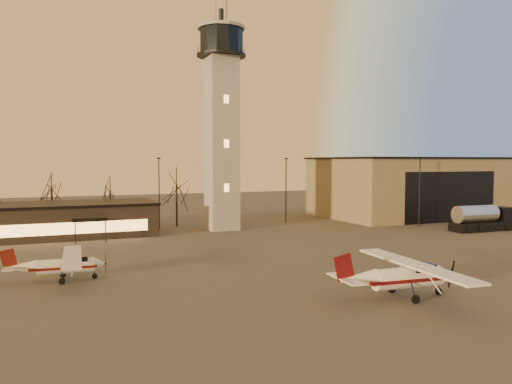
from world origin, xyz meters
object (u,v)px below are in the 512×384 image
Objects in this scene: control_tower at (222,113)px; cessna_front at (409,281)px; hangar at (409,187)px; fuel_truck at (483,221)px; terminal at (53,220)px; cessna_rear at (68,268)px.

control_tower reaches higher than cessna_front.
hangar is 3.15× the size of fuel_truck.
terminal is 2.02× the size of cessna_front.
control_tower is at bearing -5.15° from terminal.
terminal is 25.77m from cessna_rear.
cessna_front is at bearing -60.74° from terminal.
cessna_front is at bearing -129.78° from hangar.
fuel_truck reaches higher than cessna_rear.
control_tower reaches higher than cessna_rear.
hangar is 2.43× the size of cessna_front.
cessna_front is at bearing -30.60° from cessna_rear.
hangar is at bearing 55.31° from cessna_front.
fuel_truck is (32.23, 23.32, 0.23)m from cessna_front.
control_tower is 35.39m from cessna_rear.
terminal is (-21.99, 1.98, -14.17)m from control_tower.
cessna_front is 26.42m from cessna_rear.
terminal is at bearing 124.35° from cessna_front.
hangar is 1.20× the size of terminal.
terminal is at bearing -178.03° from hangar.
fuel_truck is (32.90, -15.14, -14.92)m from control_tower.
hangar is 58.11m from terminal.
control_tower reaches higher than terminal.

